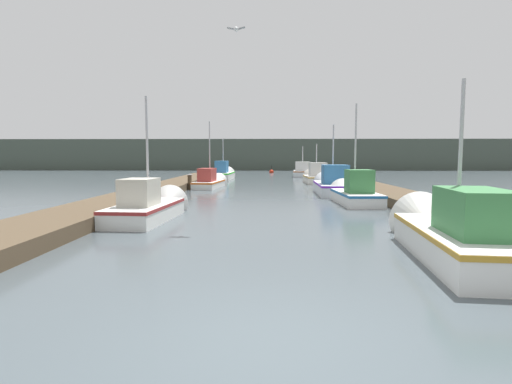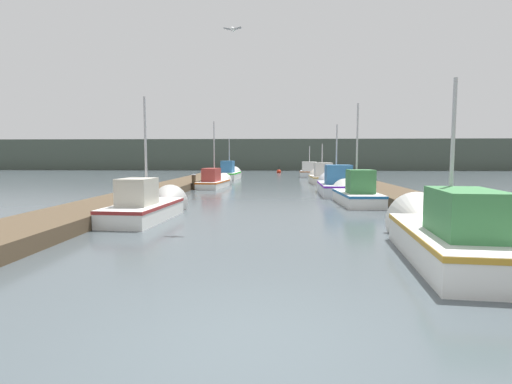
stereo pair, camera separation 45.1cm
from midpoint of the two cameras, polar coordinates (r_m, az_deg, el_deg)
The scene contains 16 objects.
ground_plane at distance 4.93m, azimuth 0.38°, elevation -20.54°, with size 200.00×200.00×0.00m.
dock_left at distance 21.45m, azimuth -15.62°, elevation -0.17°, with size 2.32×40.00×0.42m.
dock_right at distance 21.41m, azimuth 17.74°, elevation -0.23°, with size 2.32×40.00×0.42m.
distant_shore_ridge at distance 66.96m, azimuth 1.18°, elevation 5.34°, with size 120.00×16.00×4.62m.
fishing_boat_0 at distance 9.59m, azimuth 25.09°, elevation -5.27°, with size 2.23×5.50×4.20m.
fishing_boat_1 at distance 14.14m, azimuth -15.73°, elevation -1.96°, with size 1.81×4.74×4.53m.
fishing_boat_2 at distance 18.65m, azimuth 13.06°, elevation -0.18°, with size 1.66×4.62×4.89m.
fishing_boat_3 at distance 23.27m, azimuth 10.20°, elevation 1.03°, with size 1.97×5.86×4.40m.
fishing_boat_4 at distance 27.46m, azimuth -6.92°, elevation 1.52°, with size 1.85×5.07×4.84m.
fishing_boat_5 at distance 32.06m, azimuth 8.13°, elevation 2.14°, with size 1.81×4.67×3.62m.
fishing_boat_6 at distance 36.96m, azimuth -5.02°, elevation 2.64°, with size 1.87×5.40×4.16m.
fishing_boat_7 at distance 41.63m, azimuth 6.36°, elevation 2.90°, with size 2.23×5.07×3.64m.
mooring_piling_0 at distance 21.10m, azimuth 15.40°, elevation 1.11°, with size 0.28×0.28×1.40m.
mooring_piling_1 at distance 25.44m, azimuth -9.96°, elevation 1.41°, with size 0.29×0.29×0.98m.
channel_buoy at distance 50.06m, azimuth 1.97°, elevation 2.92°, with size 0.56×0.56×1.06m.
seagull_lead at distance 12.98m, azimuth -3.93°, elevation 22.21°, with size 0.56×0.29×0.12m.
Camera 1 is at (-0.16, -4.45, 2.14)m, focal length 28.00 mm.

